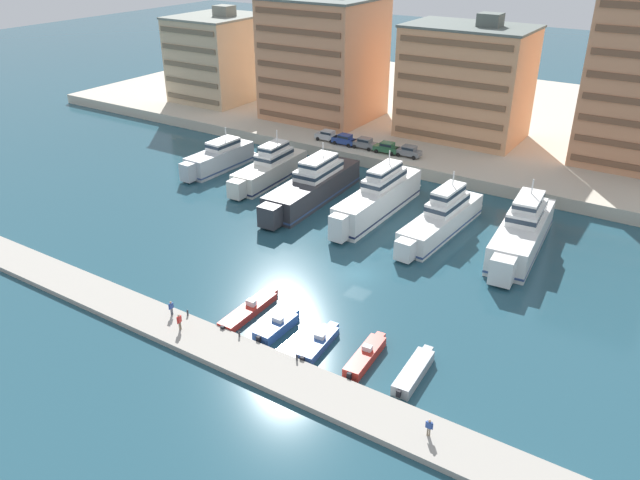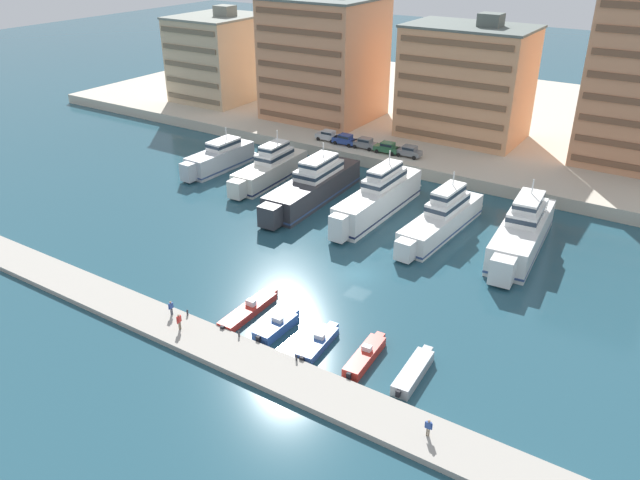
{
  "view_description": "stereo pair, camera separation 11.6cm",
  "coord_description": "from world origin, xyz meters",
  "px_view_note": "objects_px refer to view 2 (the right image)",
  "views": [
    {
      "loc": [
        29.15,
        -53.05,
        35.13
      ],
      "look_at": [
        -5.53,
        0.66,
        2.5
      ],
      "focal_mm": 35.0,
      "sensor_mm": 36.0,
      "label": 1
    },
    {
      "loc": [
        29.24,
        -52.98,
        35.13
      ],
      "look_at": [
        -5.53,
        0.66,
        2.5
      ],
      "focal_mm": 35.0,
      "sensor_mm": 36.0,
      "label": 2
    }
  ],
  "objects_px": {
    "motorboat_red_center_left": "(365,356)",
    "car_silver_far_left": "(328,135)",
    "yacht_white_center_left": "(379,197)",
    "motorboat_blue_left": "(277,326)",
    "motorboat_blue_mid_left": "(318,342)",
    "pedestrian_mid_deck": "(171,307)",
    "car_grey_center": "(409,151)",
    "car_blue_left": "(345,139)",
    "pedestrian_far_side": "(429,426)",
    "yacht_white_center": "(442,218)",
    "yacht_charcoal_mid_left": "(313,186)",
    "car_grey_mid_left": "(365,143)",
    "motorboat_red_far_left": "(249,310)",
    "yacht_white_center_right": "(522,232)",
    "motorboat_grey_center": "(414,372)",
    "car_green_center_left": "(387,147)",
    "yacht_ivory_left": "(270,168)",
    "yacht_silver_far_left": "(219,158)",
    "pedestrian_near_edge": "(179,320)"
  },
  "relations": [
    {
      "from": "car_blue_left",
      "to": "yacht_charcoal_mid_left",
      "type": "bearing_deg",
      "value": -72.11
    },
    {
      "from": "motorboat_blue_mid_left",
      "to": "car_grey_center",
      "type": "xyz_separation_m",
      "value": [
        -13.71,
        47.39,
        2.45
      ]
    },
    {
      "from": "motorboat_red_far_left",
      "to": "yacht_white_center",
      "type": "bearing_deg",
      "value": 72.14
    },
    {
      "from": "motorboat_red_far_left",
      "to": "motorboat_red_center_left",
      "type": "distance_m",
      "value": 13.55
    },
    {
      "from": "yacht_white_center_right",
      "to": "yacht_ivory_left",
      "type": "bearing_deg",
      "value": 177.72
    },
    {
      "from": "car_silver_far_left",
      "to": "pedestrian_near_edge",
      "type": "relative_size",
      "value": 2.41
    },
    {
      "from": "motorboat_blue_left",
      "to": "car_blue_left",
      "type": "xyz_separation_m",
      "value": [
        -20.59,
        47.09,
        2.34
      ]
    },
    {
      "from": "yacht_white_center",
      "to": "motorboat_grey_center",
      "type": "height_order",
      "value": "yacht_white_center"
    },
    {
      "from": "yacht_white_center",
      "to": "motorboat_blue_mid_left",
      "type": "relative_size",
      "value": 3.01
    },
    {
      "from": "car_grey_mid_left",
      "to": "motorboat_blue_left",
      "type": "bearing_deg",
      "value": -70.36
    },
    {
      "from": "yacht_white_center",
      "to": "motorboat_red_far_left",
      "type": "distance_m",
      "value": 29.06
    },
    {
      "from": "yacht_white_center_left",
      "to": "motorboat_blue_mid_left",
      "type": "height_order",
      "value": "yacht_white_center_left"
    },
    {
      "from": "car_green_center_left",
      "to": "motorboat_blue_mid_left",
      "type": "bearing_deg",
      "value": -69.65
    },
    {
      "from": "yacht_white_center",
      "to": "car_silver_far_left",
      "type": "bearing_deg",
      "value": 146.88
    },
    {
      "from": "motorboat_blue_left",
      "to": "pedestrian_mid_deck",
      "type": "relative_size",
      "value": 3.88
    },
    {
      "from": "yacht_silver_far_left",
      "to": "yacht_white_center_left",
      "type": "height_order",
      "value": "yacht_white_center_left"
    },
    {
      "from": "pedestrian_mid_deck",
      "to": "car_blue_left",
      "type": "bearing_deg",
      "value": 101.89
    },
    {
      "from": "yacht_white_center_right",
      "to": "car_grey_mid_left",
      "type": "relative_size",
      "value": 4.95
    },
    {
      "from": "yacht_white_center_right",
      "to": "car_green_center_left",
      "type": "bearing_deg",
      "value": 147.02
    },
    {
      "from": "motorboat_red_center_left",
      "to": "car_silver_far_left",
      "type": "relative_size",
      "value": 1.71
    },
    {
      "from": "car_silver_far_left",
      "to": "pedestrian_far_side",
      "type": "distance_m",
      "value": 67.69
    },
    {
      "from": "motorboat_red_far_left",
      "to": "car_green_center_left",
      "type": "relative_size",
      "value": 2.06
    },
    {
      "from": "motorboat_blue_left",
      "to": "pedestrian_far_side",
      "type": "xyz_separation_m",
      "value": [
        18.19,
        -5.43,
        0.98
      ]
    },
    {
      "from": "motorboat_blue_mid_left",
      "to": "car_grey_center",
      "type": "distance_m",
      "value": 49.4
    },
    {
      "from": "yacht_white_center_right",
      "to": "motorboat_blue_mid_left",
      "type": "distance_m",
      "value": 31.05
    },
    {
      "from": "motorboat_red_far_left",
      "to": "car_blue_left",
      "type": "relative_size",
      "value": 2.08
    },
    {
      "from": "motorboat_blue_mid_left",
      "to": "yacht_white_center",
      "type": "bearing_deg",
      "value": 89.92
    },
    {
      "from": "motorboat_grey_center",
      "to": "car_grey_center",
      "type": "height_order",
      "value": "car_grey_center"
    },
    {
      "from": "yacht_white_center_left",
      "to": "yacht_ivory_left",
      "type": "bearing_deg",
      "value": 174.46
    },
    {
      "from": "yacht_white_center_left",
      "to": "motorboat_blue_left",
      "type": "bearing_deg",
      "value": -81.06
    },
    {
      "from": "car_blue_left",
      "to": "pedestrian_far_side",
      "type": "bearing_deg",
      "value": -53.56
    },
    {
      "from": "motorboat_red_center_left",
      "to": "car_blue_left",
      "type": "distance_m",
      "value": 55.38
    },
    {
      "from": "yacht_silver_far_left",
      "to": "motorboat_blue_left",
      "type": "distance_m",
      "value": 45.66
    },
    {
      "from": "yacht_white_center_right",
      "to": "motorboat_grey_center",
      "type": "distance_m",
      "value": 28.65
    },
    {
      "from": "pedestrian_far_side",
      "to": "car_grey_mid_left",
      "type": "bearing_deg",
      "value": 123.65
    },
    {
      "from": "yacht_white_center",
      "to": "motorboat_red_far_left",
      "type": "xyz_separation_m",
      "value": [
        -8.9,
        -27.61,
        -1.63
      ]
    },
    {
      "from": "motorboat_blue_mid_left",
      "to": "car_silver_far_left",
      "type": "xyz_separation_m",
      "value": [
        -28.89,
        47.3,
        2.45
      ]
    },
    {
      "from": "motorboat_blue_left",
      "to": "yacht_charcoal_mid_left",
      "type": "bearing_deg",
      "value": 117.17
    },
    {
      "from": "car_silver_far_left",
      "to": "car_grey_center",
      "type": "height_order",
      "value": "same"
    },
    {
      "from": "yacht_white_center_left",
      "to": "car_grey_center",
      "type": "bearing_deg",
      "value": 103.46
    },
    {
      "from": "motorboat_red_center_left",
      "to": "car_grey_mid_left",
      "type": "bearing_deg",
      "value": 119.41
    },
    {
      "from": "motorboat_blue_left",
      "to": "car_grey_center",
      "type": "xyz_separation_m",
      "value": [
        -8.98,
        47.47,
        2.34
      ]
    },
    {
      "from": "yacht_white_center_left",
      "to": "yacht_white_center",
      "type": "distance_m",
      "value": 9.39
    },
    {
      "from": "yacht_white_center_left",
      "to": "yacht_white_center_right",
      "type": "relative_size",
      "value": 1.03
    },
    {
      "from": "pedestrian_mid_deck",
      "to": "yacht_white_center",
      "type": "bearing_deg",
      "value": 65.93
    },
    {
      "from": "motorboat_red_far_left",
      "to": "motorboat_grey_center",
      "type": "bearing_deg",
      "value": -0.01
    },
    {
      "from": "yacht_charcoal_mid_left",
      "to": "car_green_center_left",
      "type": "distance_m",
      "value": 18.95
    },
    {
      "from": "yacht_charcoal_mid_left",
      "to": "car_blue_left",
      "type": "distance_m",
      "value": 19.74
    },
    {
      "from": "pedestrian_mid_deck",
      "to": "yacht_ivory_left",
      "type": "bearing_deg",
      "value": 112.14
    },
    {
      "from": "car_silver_far_left",
      "to": "pedestrian_mid_deck",
      "type": "xyz_separation_m",
      "value": [
        14.35,
        -51.51,
        -1.37
      ]
    }
  ]
}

